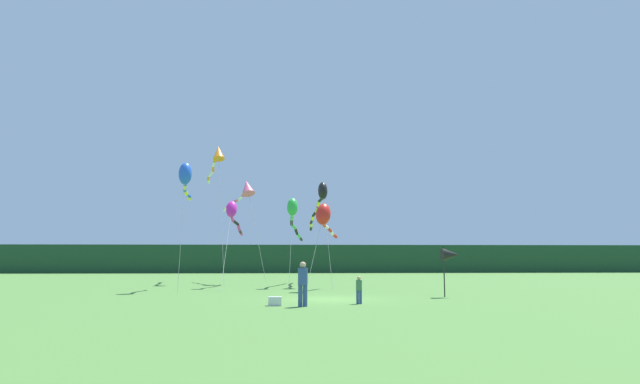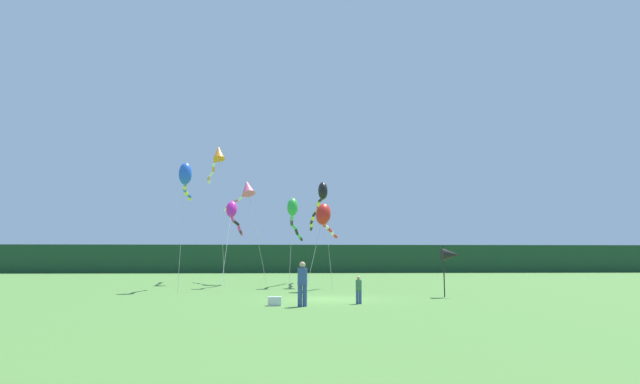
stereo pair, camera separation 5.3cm
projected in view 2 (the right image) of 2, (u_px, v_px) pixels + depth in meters
The scene contains 13 objects.
ground_plane at pixel (327, 299), 25.27m from camera, with size 120.00×120.00×0.00m, color #477533.
distant_treeline at pixel (304, 259), 70.09m from camera, with size 108.00×3.81×3.61m, color #1E4228.
person_adult at pixel (302, 281), 21.57m from camera, with size 0.40×0.40×1.80m.
person_child at pixel (359, 288), 22.74m from camera, with size 0.26×0.26×1.18m.
cooler_box at pixel (275, 301), 21.87m from camera, with size 0.54×0.37×0.36m, color silver.
banner_flag_pole at pixel (450, 255), 26.93m from camera, with size 0.90×0.70×2.58m.
kite_magenta at pixel (233, 214), 36.41m from camera, with size 0.75×9.29×5.89m.
kite_black at pixel (321, 197), 37.77m from camera, with size 1.14×10.18×7.35m.
kite_orange at pixel (218, 156), 42.74m from camera, with size 2.77×9.28×11.00m.
kite_blue at pixel (185, 176), 32.50m from camera, with size 0.85×4.85×7.79m.
kite_rainbow at pixel (246, 189), 41.86m from camera, with size 4.08×6.96×8.21m.
kite_green at pixel (293, 213), 36.76m from camera, with size 1.26×8.85×6.08m.
kite_red at pixel (324, 216), 32.42m from camera, with size 2.32×5.86×5.41m.
Camera 2 is at (-1.70, -25.66, 1.98)m, focal length 29.79 mm.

